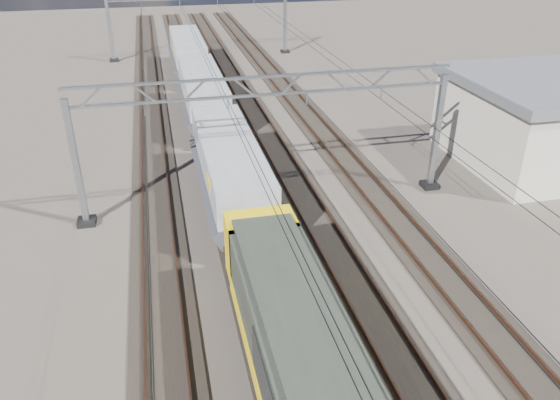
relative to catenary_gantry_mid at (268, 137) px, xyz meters
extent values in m
plane|color=black|center=(0.00, -4.00, -3.91)|extent=(160.00, 160.00, 0.00)
cube|color=black|center=(-6.00, -4.00, -3.85)|extent=(2.60, 140.00, 0.12)
cube|color=#543221|center=(-6.72, -4.00, -3.69)|extent=(0.08, 140.00, 0.16)
cube|color=#543221|center=(-5.28, -4.00, -3.69)|extent=(0.08, 140.00, 0.16)
cube|color=black|center=(-2.00, -4.00, -3.85)|extent=(2.60, 140.00, 0.12)
cube|color=#543221|center=(-2.72, -4.00, -3.69)|extent=(0.08, 140.00, 0.16)
cube|color=#543221|center=(-1.28, -4.00, -3.69)|extent=(0.08, 140.00, 0.16)
cube|color=black|center=(2.00, -4.00, -3.85)|extent=(2.60, 140.00, 0.12)
cube|color=#543221|center=(1.28, -4.00, -3.69)|extent=(0.08, 140.00, 0.16)
cube|color=#543221|center=(2.72, -4.00, -3.69)|extent=(0.08, 140.00, 0.16)
cube|color=black|center=(6.00, -4.00, -3.85)|extent=(2.60, 140.00, 0.12)
cube|color=#543221|center=(5.28, -4.00, -3.69)|extent=(0.08, 140.00, 0.16)
cube|color=#543221|center=(6.72, -4.00, -3.69)|extent=(0.08, 140.00, 0.16)
cube|color=gray|center=(-9.50, 0.00, -0.61)|extent=(0.30, 0.30, 6.60)
cube|color=gray|center=(9.50, 0.00, -0.61)|extent=(0.30, 0.30, 6.60)
cube|color=black|center=(-9.50, 0.00, -3.76)|extent=(0.90, 0.90, 0.30)
cube|color=black|center=(9.50, 0.00, -3.76)|extent=(0.90, 0.90, 0.30)
cube|color=gray|center=(0.00, 0.00, 3.14)|extent=(19.30, 0.18, 0.12)
cube|color=gray|center=(0.00, 0.00, 2.24)|extent=(19.30, 0.18, 0.12)
cube|color=gray|center=(-8.31, 0.00, 2.69)|extent=(1.03, 0.10, 0.94)
cube|color=gray|center=(-5.94, 0.00, 2.69)|extent=(1.03, 0.10, 0.94)
cube|color=gray|center=(-3.56, 0.00, 2.69)|extent=(1.03, 0.10, 0.94)
cube|color=gray|center=(-1.19, 0.00, 2.69)|extent=(1.03, 0.10, 0.94)
cube|color=gray|center=(1.19, 0.00, 2.69)|extent=(1.03, 0.10, 0.94)
cube|color=gray|center=(3.56, 0.00, 2.69)|extent=(1.03, 0.10, 0.94)
cube|color=gray|center=(5.94, 0.00, 2.69)|extent=(1.03, 0.10, 0.94)
cube|color=gray|center=(8.31, 0.00, 2.69)|extent=(1.03, 0.10, 0.94)
cube|color=gray|center=(-6.00, 0.00, 1.92)|extent=(0.06, 0.06, 0.65)
cube|color=gray|center=(-2.00, 0.00, 1.92)|extent=(0.06, 0.06, 0.65)
cube|color=gray|center=(2.00, 0.00, 1.92)|extent=(0.06, 0.06, 0.65)
cube|color=gray|center=(6.00, 0.00, 1.92)|extent=(0.06, 0.06, 0.65)
cube|color=gray|center=(-9.50, 36.00, -0.61)|extent=(0.30, 0.30, 6.60)
cube|color=gray|center=(9.50, 36.00, -0.61)|extent=(0.30, 0.30, 6.60)
cube|color=black|center=(-9.50, 36.00, -3.76)|extent=(0.90, 0.90, 0.30)
cube|color=black|center=(9.50, 36.00, -3.76)|extent=(0.90, 0.90, 0.30)
cube|color=gray|center=(-6.00, 36.00, 1.92)|extent=(0.06, 0.06, 0.65)
cube|color=gray|center=(-2.00, 36.00, 1.92)|extent=(0.06, 0.06, 0.65)
cube|color=gray|center=(2.00, 36.00, 1.92)|extent=(0.06, 0.06, 0.65)
cube|color=gray|center=(6.00, 36.00, 1.92)|extent=(0.06, 0.06, 0.65)
cylinder|color=black|center=(-6.00, 4.00, 1.59)|extent=(0.03, 140.00, 0.03)
cylinder|color=black|center=(-6.00, 4.00, 2.09)|extent=(0.03, 140.00, 0.03)
cylinder|color=black|center=(-2.00, 4.00, 1.59)|extent=(0.03, 140.00, 0.03)
cylinder|color=black|center=(-2.00, 4.00, 2.09)|extent=(0.03, 140.00, 0.03)
cylinder|color=black|center=(2.00, 4.00, 1.59)|extent=(0.03, 140.00, 0.03)
cylinder|color=black|center=(2.00, 4.00, 2.09)|extent=(0.03, 140.00, 0.03)
cylinder|color=black|center=(6.00, 4.00, 1.59)|extent=(0.03, 140.00, 0.03)
cylinder|color=black|center=(6.00, 4.00, 2.09)|extent=(0.03, 140.00, 0.03)
cube|color=black|center=(-2.00, -10.72, -3.16)|extent=(2.20, 3.60, 0.60)
cube|color=black|center=(-0.65, -16.22, -1.01)|extent=(0.05, 5.00, 1.40)
cube|color=yellow|center=(-2.00, -8.12, -1.36)|extent=(2.65, 1.80, 2.60)
cube|color=yellow|center=(-2.00, -7.17, -0.86)|extent=(2.60, 0.46, 1.52)
cube|color=black|center=(-2.55, -7.07, -0.76)|extent=(0.85, 0.08, 0.75)
cube|color=black|center=(-1.45, -7.07, -0.76)|extent=(0.85, 0.08, 0.75)
cylinder|color=black|center=(-2.85, -6.92, -2.76)|extent=(0.36, 0.50, 0.36)
cylinder|color=black|center=(-1.15, -6.92, -2.76)|extent=(0.36, 0.50, 0.36)
cylinder|color=white|center=(-2.60, -7.02, -2.16)|extent=(0.20, 0.08, 0.20)
cylinder|color=white|center=(-1.40, -7.02, -2.16)|extent=(0.20, 0.08, 0.20)
cube|color=black|center=(-2.00, -4.02, -3.19)|extent=(2.20, 2.60, 0.55)
cube|color=black|center=(-2.00, 4.98, -3.19)|extent=(2.20, 2.60, 0.55)
cube|color=black|center=(-2.00, 0.48, -2.83)|extent=(2.40, 13.00, 0.20)
cube|color=gray|center=(-2.00, 0.48, -1.11)|extent=(2.80, 12.00, 1.80)
cube|color=#44464C|center=(-2.95, 0.48, -2.36)|extent=(1.48, 12.00, 1.36)
cube|color=#44464C|center=(-1.05, 0.48, -2.36)|extent=(1.48, 12.00, 1.36)
cube|color=yellow|center=(-3.42, -2.52, -1.01)|extent=(0.04, 1.20, 0.50)
cube|color=black|center=(-2.00, 10.18, -3.19)|extent=(2.20, 2.60, 0.55)
cube|color=black|center=(-2.00, 19.18, -3.19)|extent=(2.20, 2.60, 0.55)
cube|color=black|center=(-2.00, 14.68, -2.83)|extent=(2.40, 13.00, 0.20)
cube|color=gray|center=(-2.00, 14.68, -1.11)|extent=(2.80, 12.00, 1.80)
cube|color=#44464C|center=(-2.95, 14.68, -2.36)|extent=(1.48, 12.00, 1.36)
cube|color=#44464C|center=(-1.05, 14.68, -2.36)|extent=(1.48, 12.00, 1.36)
cube|color=yellow|center=(-3.42, 11.68, -1.01)|extent=(0.04, 1.20, 0.50)
cube|color=black|center=(-2.00, 24.38, -3.19)|extent=(2.20, 2.60, 0.55)
cube|color=black|center=(-2.00, 33.38, -3.19)|extent=(2.20, 2.60, 0.55)
cube|color=black|center=(-2.00, 28.88, -2.83)|extent=(2.40, 13.00, 0.20)
cube|color=gray|center=(-2.00, 28.88, -1.11)|extent=(2.80, 12.00, 1.80)
cube|color=#44464C|center=(-2.95, 28.88, -2.36)|extent=(1.48, 12.00, 1.36)
cube|color=#44464C|center=(-1.05, 28.88, -2.36)|extent=(1.48, 12.00, 1.36)
cube|color=yellow|center=(-3.42, 25.88, -1.01)|extent=(0.04, 1.20, 0.50)
camera|label=1|loc=(-5.31, -25.72, 10.07)|focal=35.00mm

